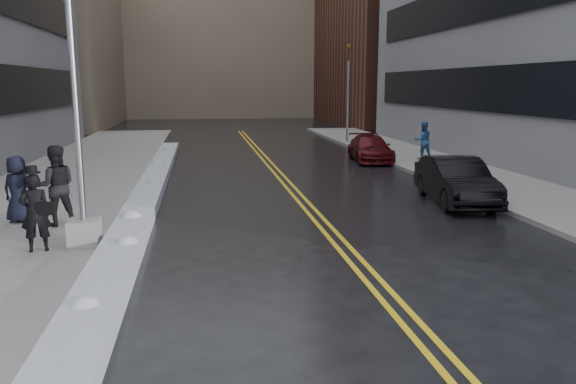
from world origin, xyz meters
name	(u,v)px	position (x,y,z in m)	size (l,w,h in m)	color
ground	(240,274)	(0.00, 0.00, 0.00)	(160.00, 160.00, 0.00)	black
sidewalk_west	(58,188)	(-5.75, 10.00, 0.07)	(5.50, 50.00, 0.15)	gray
sidewalk_east	(473,177)	(10.00, 10.00, 0.07)	(4.00, 50.00, 0.15)	gray
lane_line_left	(283,184)	(2.35, 10.00, 0.00)	(0.12, 50.00, 0.01)	gold
lane_line_right	(291,184)	(2.65, 10.00, 0.00)	(0.12, 50.00, 0.01)	gold
snow_ridge	(148,193)	(-2.45, 8.00, 0.17)	(0.90, 30.00, 0.34)	silver
building_west_far	(29,24)	(-15.50, 44.00, 9.00)	(14.00, 22.00, 18.00)	gray
building_far	(220,23)	(2.00, 60.00, 11.00)	(36.00, 16.00, 22.00)	gray
lamppost	(78,139)	(-3.30, 2.00, 2.53)	(0.65, 0.65, 7.62)	gray
fire_hydrant	(450,166)	(9.00, 10.00, 0.55)	(0.26, 0.26, 0.73)	maroon
traffic_signal	(348,89)	(8.50, 24.00, 3.40)	(0.16, 0.20, 6.00)	gray
pedestrian_fedora	(35,213)	(-4.22, 1.74, 1.00)	(0.62, 0.41, 1.70)	black
pedestrian_b	(56,186)	(-4.34, 4.08, 1.18)	(1.00, 0.78, 2.05)	black
pedestrian_c	(18,189)	(-5.41, 4.55, 1.02)	(0.85, 0.56, 1.75)	black
pedestrian_east	(423,140)	(9.90, 15.04, 1.05)	(0.87, 0.68, 1.80)	navy
car_black	(456,181)	(7.19, 5.69, 0.73)	(1.53, 4.40, 1.45)	black
car_maroon	(370,148)	(7.50, 15.76, 0.63)	(1.76, 4.32, 1.25)	#480B0F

